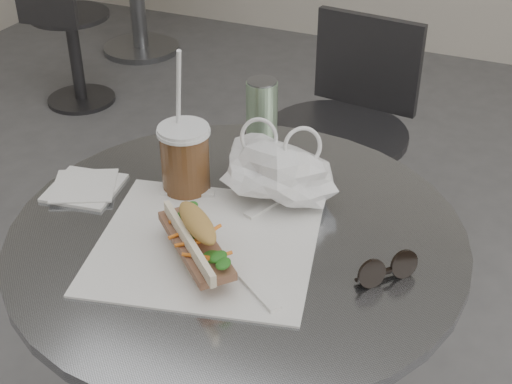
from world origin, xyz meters
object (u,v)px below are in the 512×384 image
at_px(cafe_table, 239,349).
at_px(sunglasses, 387,270).
at_px(chair_far, 340,168).
at_px(drink_can, 262,109).
at_px(banh_mi, 196,240).
at_px(iced_coffee, 185,158).
at_px(bg_chair, 69,43).

distance_m(cafe_table, sunglasses, 0.39).
height_order(chair_far, drink_can, drink_can).
relative_size(banh_mi, iced_coffee, 0.87).
xyz_separation_m(banh_mi, drink_can, (-0.07, 0.42, 0.02)).
xyz_separation_m(bg_chair, banh_mi, (1.51, -1.62, 0.49)).
xyz_separation_m(cafe_table, sunglasses, (0.26, -0.03, 0.29)).
xyz_separation_m(sunglasses, drink_can, (-0.35, 0.35, 0.04)).
bearing_deg(bg_chair, cafe_table, -51.28).
height_order(cafe_table, banh_mi, banh_mi).
relative_size(cafe_table, drink_can, 6.29).
bearing_deg(cafe_table, drink_can, 106.29).
distance_m(chair_far, bg_chair, 1.57).
bearing_deg(sunglasses, banh_mi, 147.93).
xyz_separation_m(iced_coffee, drink_can, (0.04, 0.24, -0.01)).
height_order(bg_chair, sunglasses, sunglasses).
bearing_deg(iced_coffee, bg_chair, 133.89).
relative_size(chair_far, bg_chair, 1.18).
bearing_deg(bg_chair, banh_mi, -53.51).
xyz_separation_m(cafe_table, banh_mi, (-0.02, -0.10, 0.32)).
relative_size(cafe_table, chair_far, 0.99).
bearing_deg(banh_mi, cafe_table, 120.58).
distance_m(cafe_table, drink_can, 0.47).
bearing_deg(bg_chair, iced_coffee, -52.47).
bearing_deg(chair_far, iced_coffee, 93.54).
xyz_separation_m(cafe_table, chair_far, (-0.09, 0.90, -0.12)).
bearing_deg(chair_far, cafe_table, 102.44).
bearing_deg(iced_coffee, sunglasses, -14.43).
bearing_deg(cafe_table, banh_mi, -101.61).
relative_size(bg_chair, banh_mi, 2.75).
height_order(cafe_table, drink_can, drink_can).
xyz_separation_m(chair_far, iced_coffee, (-0.05, -0.82, 0.46)).
xyz_separation_m(bg_chair, drink_can, (1.43, -1.20, 0.51)).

